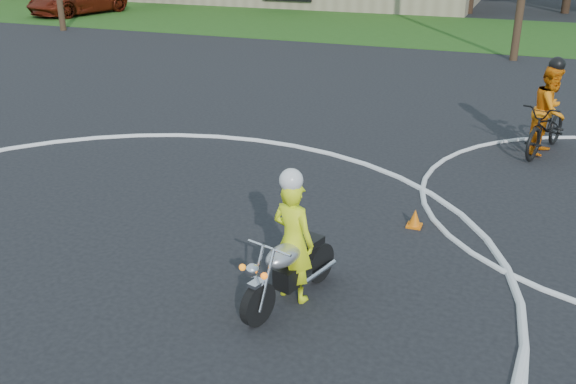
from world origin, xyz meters
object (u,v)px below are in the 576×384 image
(rider_second_grp, at_px, (548,120))
(pickup_grp, at_px, (77,0))
(rider_primary_grp, at_px, (293,237))
(primary_motorcycle, at_px, (289,270))

(rider_second_grp, relative_size, pickup_grp, 0.38)
(rider_second_grp, xyz_separation_m, pickup_grp, (-24.14, 15.53, 0.03))
(rider_primary_grp, bearing_deg, primary_motorcycle, -76.16)
(primary_motorcycle, distance_m, rider_second_grp, 8.14)
(rider_primary_grp, distance_m, pickup_grp, 31.16)
(rider_primary_grp, bearing_deg, rider_second_grp, 84.23)
(rider_second_grp, distance_m, pickup_grp, 28.71)
(rider_primary_grp, relative_size, pickup_grp, 0.31)
(rider_second_grp, bearing_deg, primary_motorcycle, -94.33)
(primary_motorcycle, bearing_deg, rider_second_grp, 84.54)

